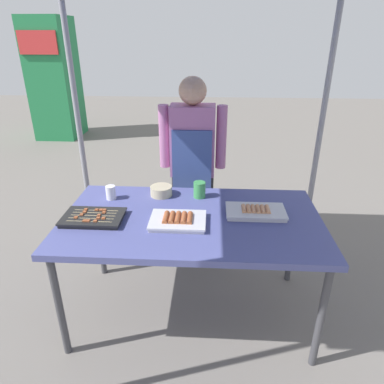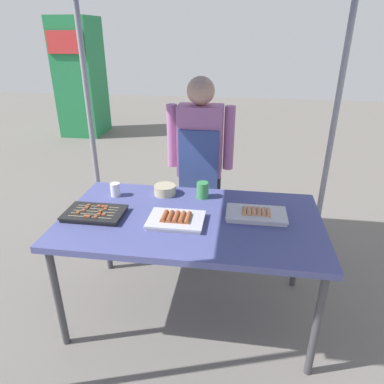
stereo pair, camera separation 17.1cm
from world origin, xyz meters
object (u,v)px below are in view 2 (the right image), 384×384
at_px(drink_cup_by_wok, 115,190).
at_px(neighbor_stall_left, 81,78).
at_px(stall_table, 191,225).
at_px(drink_cup_near_edge, 203,190).
at_px(tray_meat_skewers, 95,213).
at_px(condiment_bowl, 165,190).
at_px(vendor_woman, 200,159).
at_px(tray_grilled_sausages, 256,214).
at_px(tray_pork_links, 176,220).

distance_m(drink_cup_by_wok, neighbor_stall_left, 4.75).
distance_m(stall_table, drink_cup_near_edge, 0.32).
relative_size(tray_meat_skewers, drink_cup_near_edge, 3.29).
bearing_deg(condiment_bowl, vendor_woman, 63.76).
bearing_deg(condiment_bowl, stall_table, -53.30).
bearing_deg(tray_meat_skewers, neighbor_stall_left, 115.19).
bearing_deg(condiment_bowl, drink_cup_near_edge, -2.76).
relative_size(tray_meat_skewers, neighbor_stall_left, 0.18).
height_order(condiment_bowl, drink_cup_by_wok, drink_cup_by_wok).
distance_m(tray_grilled_sausages, drink_cup_near_edge, 0.43).
distance_m(tray_meat_skewers, condiment_bowl, 0.53).
bearing_deg(drink_cup_near_edge, vendor_woman, 99.69).
bearing_deg(drink_cup_by_wok, vendor_woman, 41.85).
height_order(stall_table, vendor_woman, vendor_woman).
height_order(drink_cup_near_edge, neighbor_stall_left, neighbor_stall_left).
bearing_deg(tray_grilled_sausages, vendor_woman, 123.76).
height_order(drink_cup_by_wok, neighbor_stall_left, neighbor_stall_left).
height_order(stall_table, condiment_bowl, condiment_bowl).
bearing_deg(condiment_bowl, tray_meat_skewers, -133.93).
bearing_deg(tray_meat_skewers, tray_grilled_sausages, 7.62).
height_order(stall_table, tray_grilled_sausages, tray_grilled_sausages).
height_order(tray_meat_skewers, drink_cup_by_wok, drink_cup_by_wok).
distance_m(condiment_bowl, drink_cup_near_edge, 0.27).
relative_size(tray_grilled_sausages, tray_pork_links, 1.11).
height_order(condiment_bowl, neighbor_stall_left, neighbor_stall_left).
bearing_deg(stall_table, tray_pork_links, -134.11).
relative_size(drink_cup_near_edge, neighbor_stall_left, 0.05).
relative_size(tray_grilled_sausages, drink_cup_by_wok, 3.93).
xyz_separation_m(tray_grilled_sausages, tray_meat_skewers, (-0.99, -0.13, -0.00)).
xyz_separation_m(tray_pork_links, condiment_bowl, (-0.15, 0.39, 0.01)).
xyz_separation_m(tray_meat_skewers, tray_pork_links, (0.52, -0.01, 0.00)).
relative_size(condiment_bowl, neighbor_stall_left, 0.07).
distance_m(condiment_bowl, neighbor_stall_left, 4.84).
distance_m(tray_pork_links, drink_cup_by_wok, 0.58).
xyz_separation_m(tray_pork_links, neighbor_stall_left, (-2.65, 4.54, 0.26)).
bearing_deg(tray_meat_skewers, tray_pork_links, -1.29).
relative_size(condiment_bowl, vendor_woman, 0.10).
height_order(tray_pork_links, neighbor_stall_left, neighbor_stall_left).
distance_m(stall_table, vendor_woman, 0.74).
xyz_separation_m(tray_grilled_sausages, condiment_bowl, (-0.63, 0.25, 0.01)).
bearing_deg(tray_pork_links, tray_grilled_sausages, 16.89).
distance_m(tray_grilled_sausages, tray_meat_skewers, 1.00).
xyz_separation_m(tray_pork_links, drink_cup_by_wok, (-0.49, 0.31, 0.03)).
distance_m(tray_pork_links, condiment_bowl, 0.42).
xyz_separation_m(drink_cup_near_edge, drink_cup_by_wok, (-0.60, -0.06, -0.01)).
xyz_separation_m(tray_grilled_sausages, vendor_woman, (-0.43, 0.65, 0.12)).
distance_m(vendor_woman, neighbor_stall_left, 4.61).
distance_m(tray_meat_skewers, vendor_woman, 0.97).
xyz_separation_m(tray_meat_skewers, vendor_woman, (0.56, 0.78, 0.12)).
height_order(tray_meat_skewers, tray_pork_links, tray_pork_links).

